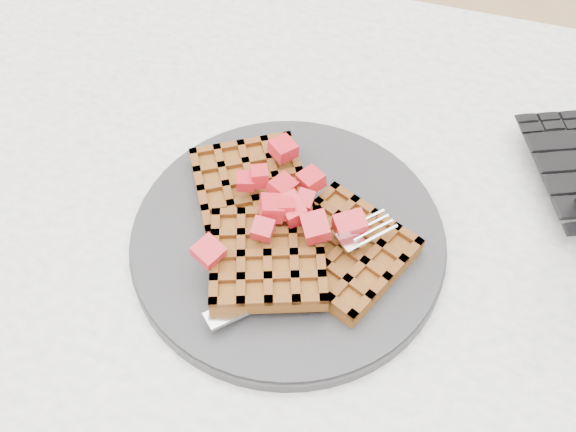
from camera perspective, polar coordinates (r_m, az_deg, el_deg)
The scene contains 5 objects.
table at distance 0.65m, azimuth 4.23°, elevation -10.68°, with size 1.20×0.80×0.75m.
plate at distance 0.56m, azimuth 0.00°, elevation -1.96°, with size 0.27×0.27×0.02m, color #242427.
waffles at distance 0.54m, azimuth -0.10°, elevation -1.12°, with size 0.22×0.20×0.03m.
strawberry_pile at distance 0.52m, azimuth 0.00°, elevation 0.92°, with size 0.15×0.15×0.02m, color #97000D, non-canonical shape.
fork at distance 0.52m, azimuth 2.43°, elevation -4.79°, with size 0.02×0.18×0.02m, color silver, non-canonical shape.
Camera 1 is at (0.04, -0.28, 1.22)m, focal length 40.00 mm.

